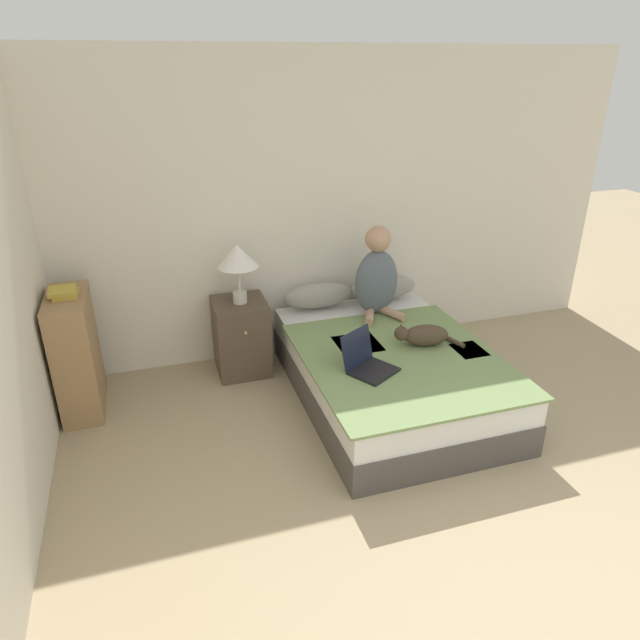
% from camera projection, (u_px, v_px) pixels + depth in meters
% --- Properties ---
extents(wall_back, '(5.51, 0.05, 2.55)m').
position_uv_depth(wall_back, '(324.00, 208.00, 4.86)').
color(wall_back, silver).
rests_on(wall_back, ground_plane).
extents(bed, '(1.40, 2.01, 0.46)m').
position_uv_depth(bed, '(390.00, 372.00, 4.41)').
color(bed, '#4C4742').
rests_on(bed, ground_plane).
extents(pillow_near, '(0.62, 0.21, 0.22)m').
position_uv_depth(pillow_near, '(318.00, 295.00, 4.95)').
color(pillow_near, gray).
rests_on(pillow_near, bed).
extents(pillow_far, '(0.62, 0.21, 0.22)m').
position_uv_depth(pillow_far, '(383.00, 288.00, 5.11)').
color(pillow_far, gray).
rests_on(pillow_far, bed).
extents(person_sitting, '(0.38, 0.37, 0.76)m').
position_uv_depth(person_sitting, '(377.00, 276.00, 4.74)').
color(person_sitting, slate).
rests_on(person_sitting, bed).
extents(cat_tabby, '(0.51, 0.26, 0.17)m').
position_uv_depth(cat_tabby, '(423.00, 335.00, 4.30)').
color(cat_tabby, '#473828').
rests_on(cat_tabby, bed).
extents(laptop_open, '(0.42, 0.42, 0.27)m').
position_uv_depth(laptop_open, '(368.00, 363.00, 3.97)').
color(laptop_open, black).
rests_on(laptop_open, bed).
extents(nightstand, '(0.43, 0.46, 0.64)m').
position_uv_depth(nightstand, '(241.00, 337.00, 4.77)').
color(nightstand, brown).
rests_on(nightstand, ground_plane).
extents(table_lamp, '(0.33, 0.33, 0.49)m').
position_uv_depth(table_lamp, '(238.00, 258.00, 4.47)').
color(table_lamp, beige).
rests_on(table_lamp, nightstand).
extents(bookshelf, '(0.28, 0.62, 0.92)m').
position_uv_depth(bookshelf, '(76.00, 354.00, 4.20)').
color(bookshelf, '#99754C').
rests_on(bookshelf, ground_plane).
extents(book_stack_top, '(0.19, 0.19, 0.06)m').
position_uv_depth(book_stack_top, '(64.00, 292.00, 3.99)').
color(book_stack_top, gold).
rests_on(book_stack_top, bookshelf).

